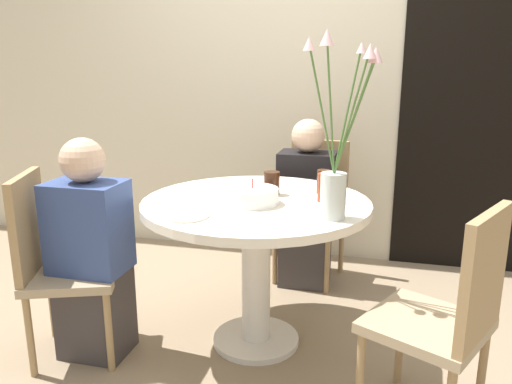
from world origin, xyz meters
name	(u,v)px	position (x,y,z in m)	size (l,w,h in m)	color
ground_plane	(256,342)	(0.00, 0.00, 0.00)	(16.00, 16.00, 0.00)	#89755B
wall_back	(303,74)	(0.00, 1.32, 1.30)	(8.00, 0.05, 2.60)	beige
doorway_panel	(472,118)	(1.11, 1.29, 1.02)	(0.90, 0.01, 2.05)	black
dining_table	(256,231)	(0.00, 0.00, 0.59)	(1.07, 1.07, 0.74)	silver
chair_far_back	(314,202)	(0.15, 0.92, 0.49)	(0.46, 0.46, 0.89)	#9E896B
chair_right_flank	(55,258)	(-0.87, -0.33, 0.49)	(0.52, 0.52, 0.89)	#9E896B
chair_near_front	(449,311)	(0.83, -0.43, 0.49)	(0.54, 0.54, 0.89)	#9E896B
birthday_cake	(253,196)	(0.00, -0.07, 0.78)	(0.24, 0.24, 0.12)	white
flower_vase	(337,160)	(0.39, -0.22, 0.99)	(0.29, 0.21, 0.74)	silver
side_plate	(186,216)	(-0.22, -0.33, 0.75)	(0.20, 0.20, 0.01)	silver
drink_glass_0	(326,188)	(0.32, 0.06, 0.81)	(0.08, 0.08, 0.13)	maroon
drink_glass_1	(323,182)	(0.29, 0.21, 0.80)	(0.06, 0.06, 0.12)	#33190C
drink_glass_2	(272,183)	(0.05, 0.12, 0.80)	(0.08, 0.08, 0.11)	#33190C
person_woman	(306,209)	(0.13, 0.76, 0.49)	(0.34, 0.24, 1.05)	#383333
person_boy	(91,257)	(-0.72, -0.27, 0.49)	(0.34, 0.24, 1.05)	#383333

